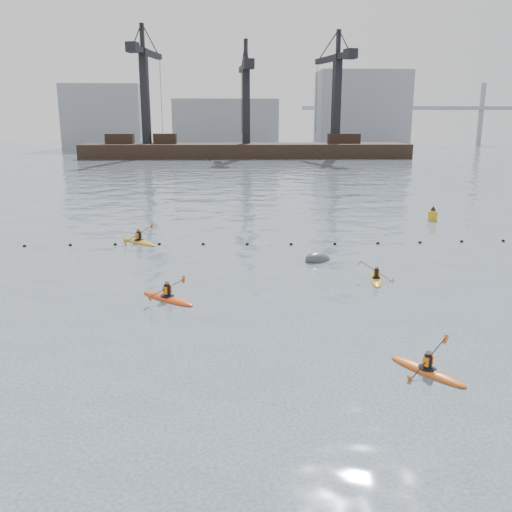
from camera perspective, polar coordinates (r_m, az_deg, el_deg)
The scene contains 10 objects.
ground at distance 16.18m, azimuth 8.60°, elevation -16.89°, with size 400.00×400.00×0.00m, color #34424C.
float_line at distance 37.13m, azimuth 1.37°, elevation 1.29°, with size 33.24×0.73×0.24m.
barge_pier at distance 123.78m, azimuth -1.14°, elevation 11.20°, with size 72.00×19.30×29.50m.
skyline at distance 163.94m, azimuth -0.58°, elevation 14.50°, with size 141.00×28.00×22.00m.
kayaker_0 at distance 19.56m, azimuth 17.57°, elevation -11.38°, with size 2.19×2.74×1.22m.
kayaker_2 at distance 26.11m, azimuth -9.30°, elevation -4.33°, with size 2.98×2.71×1.08m.
kayaker_3 at distance 29.48m, azimuth 12.54°, elevation -2.37°, with size 1.98×2.88×1.22m.
kayaker_5 at distance 38.47m, azimuth -12.22°, elevation 1.54°, with size 3.02×3.03×1.34m.
mooring_buoy at distance 33.14m, azimuth 6.55°, elevation -0.44°, with size 1.96×1.16×0.98m, color #383A3C.
nav_buoy at distance 48.46m, azimuth 18.11°, elevation 4.10°, with size 0.76×0.76×1.39m.
Camera 1 is at (-2.87, -13.59, 8.31)m, focal length 38.00 mm.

